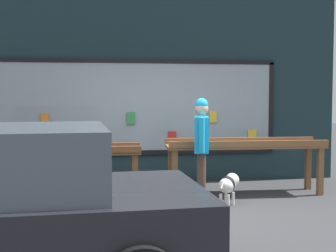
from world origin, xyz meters
name	(u,v)px	position (x,y,z in m)	size (l,w,h in m)	color
ground_plane	(162,212)	(0.00, 0.00, 0.00)	(40.00, 40.00, 0.00)	#38383A
shopfront_facade	(142,89)	(-0.06, 2.39, 1.80)	(7.60, 0.29, 3.67)	#192D33
display_table_left	(57,156)	(-1.57, 1.05, 0.71)	(2.69, 0.73, 0.89)	brown
display_table_right	(245,150)	(1.56, 1.04, 0.76)	(2.70, 0.76, 0.94)	brown
person_browsing	(201,142)	(0.70, 0.56, 0.95)	(0.31, 0.64, 1.64)	#4C382D
small_dog	(228,184)	(1.05, 0.27, 0.32)	(0.43, 0.48, 0.47)	white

